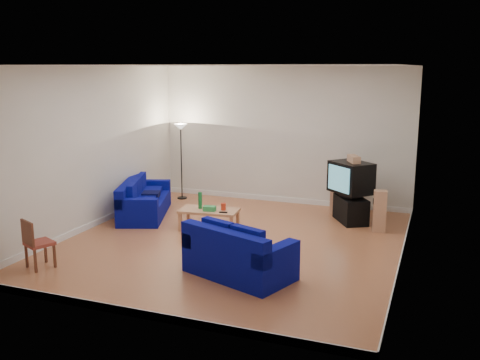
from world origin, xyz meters
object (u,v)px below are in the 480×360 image
(sofa_three_seat, at_px, (142,203))
(sofa_loveseat, at_px, (237,257))
(tv_stand, at_px, (351,209))
(television, at_px, (351,177))
(coffee_table, at_px, (209,212))

(sofa_three_seat, relative_size, sofa_loveseat, 1.17)
(tv_stand, bearing_deg, television, -157.27)
(sofa_loveseat, distance_m, tv_stand, 3.80)
(sofa_loveseat, bearing_deg, television, 93.09)
(television, bearing_deg, coffee_table, -105.74)
(sofa_loveseat, xyz_separation_m, tv_stand, (1.14, 3.62, -0.04))
(sofa_loveseat, relative_size, tv_stand, 2.13)
(sofa_three_seat, distance_m, coffee_table, 1.84)
(sofa_three_seat, bearing_deg, television, 84.50)
(sofa_three_seat, height_order, tv_stand, sofa_three_seat)
(sofa_three_seat, relative_size, tv_stand, 2.50)
(coffee_table, distance_m, tv_stand, 2.98)
(coffee_table, relative_size, television, 1.17)
(sofa_three_seat, xyz_separation_m, sofa_loveseat, (3.17, -2.51, 0.02))
(coffee_table, xyz_separation_m, tv_stand, (2.53, 1.57, -0.10))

